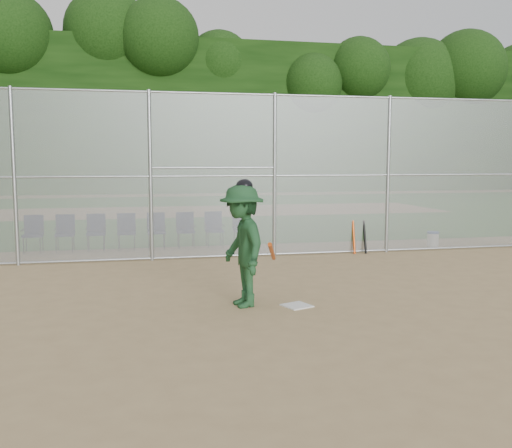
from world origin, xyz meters
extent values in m
plane|color=tan|center=(0.00, 0.00, 0.00)|extent=(100.00, 100.00, 0.00)
plane|color=#265C1B|center=(0.00, 18.00, 0.01)|extent=(100.00, 100.00, 0.00)
plane|color=tan|center=(0.00, 18.00, 0.01)|extent=(24.00, 24.00, 0.00)
cube|color=gray|center=(0.00, 5.00, 2.00)|extent=(16.00, 0.02, 4.00)
cylinder|color=#9EA3A8|center=(0.00, 5.00, 3.95)|extent=(16.00, 0.05, 0.05)
cube|color=black|center=(0.00, 35.00, 5.50)|extent=(80.00, 5.00, 11.00)
cube|color=white|center=(0.18, 0.14, 0.01)|extent=(0.53, 0.53, 0.02)
imported|color=#1B4524|center=(-0.69, 0.36, 1.00)|extent=(0.93, 1.39, 1.99)
ellipsoid|color=black|center=(-0.69, 0.36, 1.96)|extent=(0.27, 0.30, 0.23)
cylinder|color=#C54612|center=(-0.29, -0.04, 0.95)|extent=(0.32, 0.79, 0.40)
cylinder|color=white|center=(5.68, 5.62, 0.18)|extent=(0.31, 0.31, 0.37)
cylinder|color=#2748AC|center=(5.68, 5.62, 0.39)|extent=(0.33, 0.33, 0.05)
cylinder|color=#D84C14|center=(3.08, 4.94, 0.42)|extent=(0.06, 0.22, 0.85)
cylinder|color=black|center=(3.38, 4.94, 0.42)|extent=(0.06, 0.25, 0.84)
camera|label=1|loc=(-2.38, -8.62, 2.37)|focal=40.00mm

